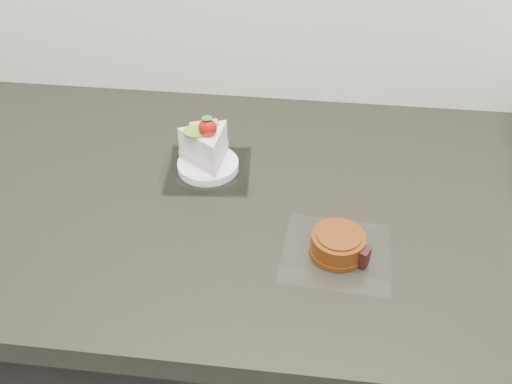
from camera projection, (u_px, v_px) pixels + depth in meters
The scene contains 3 objects.
counter at pixel (301, 364), 1.19m from camera, with size 2.04×0.64×0.90m.
cake_tray at pixel (207, 156), 0.94m from camera, with size 0.15×0.15×0.11m.
mooncake_wrap at pixel (339, 246), 0.80m from camera, with size 0.16×0.15×0.04m.
Camera 1 is at (-0.01, 0.99, 1.48)m, focal length 40.00 mm.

